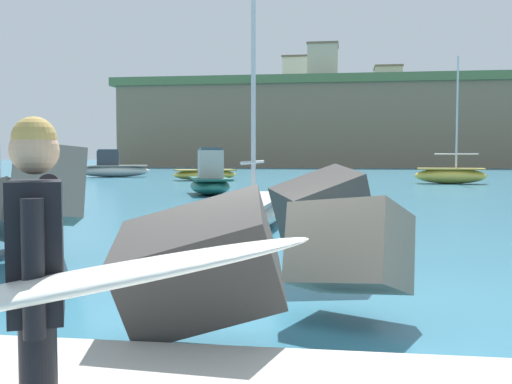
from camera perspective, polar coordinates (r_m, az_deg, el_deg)
The scene contains 12 objects.
ground_plane at distance 7.13m, azimuth 1.50°, elevation -11.57°, with size 400.00×400.00×0.00m, color #2D6B84.
breakwater_jetty at distance 8.55m, azimuth -17.50°, elevation -1.94°, with size 30.86×6.87×2.84m.
surfer_with_board at distance 2.77m, azimuth -18.96°, elevation -8.67°, with size 2.05×1.48×1.78m.
boat_near_left at distance 44.45m, azimuth -4.62°, elevation 1.95°, with size 5.01×3.89×2.22m.
boat_mid_left at distance 15.64m, azimuth -0.49°, elevation -1.60°, with size 1.55×5.92×7.81m.
boat_mid_centre at distance 28.52m, azimuth -4.27°, elevation 1.07°, with size 3.00×4.49×2.16m.
boat_far_left at distance 40.90m, azimuth 17.53°, elevation 1.54°, with size 4.56×2.16×7.99m.
boat_far_centre at distance 51.89m, azimuth -13.09°, elevation 2.15°, with size 6.11×3.46×2.28m.
headland_bluff at distance 102.07m, azimuth 16.86°, elevation 5.93°, with size 97.69×31.35×12.90m.
station_building_west at distance 111.40m, azimuth 12.08°, elevation 10.19°, with size 4.78×6.41×4.16m.
station_building_central at distance 110.34m, azimuth 4.48°, elevation 10.76°, with size 7.37×7.20×5.86m.
station_building_east at distance 100.04m, azimuth 6.20°, elevation 11.64°, with size 4.88×5.47×6.32m.
Camera 1 is at (0.81, -6.84, 1.85)m, focal length 43.29 mm.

